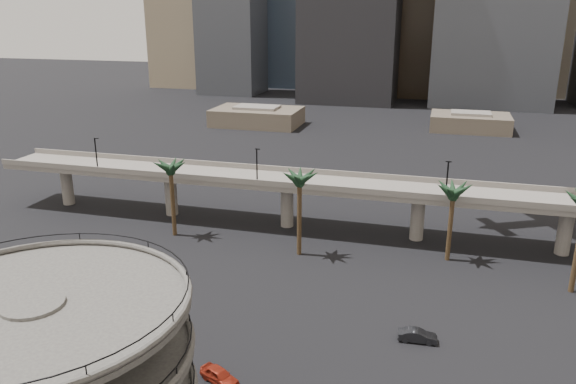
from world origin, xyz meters
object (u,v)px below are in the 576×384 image
(overpass, at_px, (351,191))
(car_b, at_px, (418,336))
(parking_ramp, at_px, (44,380))
(car_a, at_px, (219,375))

(overpass, xyz_separation_m, car_b, (12.90, -30.65, -6.61))
(overpass, bearing_deg, car_b, -67.17)
(parking_ramp, xyz_separation_m, car_b, (25.90, 28.34, -9.11))
(parking_ramp, bearing_deg, car_a, 65.37)
(overpass, bearing_deg, car_a, -97.72)
(car_a, height_order, car_b, car_a)
(overpass, xyz_separation_m, car_a, (-5.89, -43.50, -6.57))
(parking_ramp, xyz_separation_m, overpass, (13.00, 59.00, -2.50))
(overpass, distance_m, car_a, 44.38)
(overpass, relative_size, car_b, 29.49)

